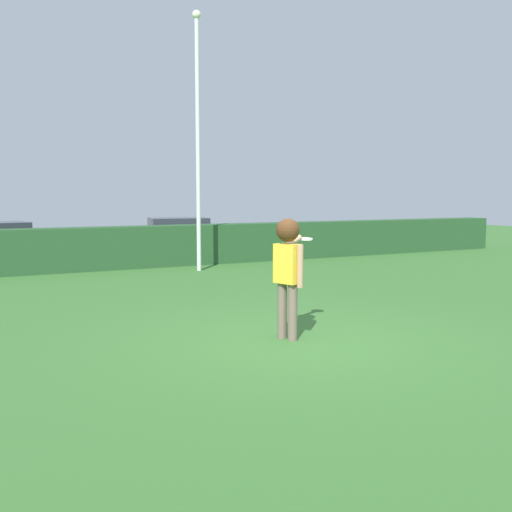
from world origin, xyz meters
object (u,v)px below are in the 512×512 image
at_px(frisbee, 305,239).
at_px(parked_car_red, 179,232).
at_px(person, 288,262).
at_px(lamppost, 198,131).

height_order(frisbee, parked_car_red, frisbee).
distance_m(person, parked_car_red, 14.79).
distance_m(frisbee, lamppost, 7.96).
xyz_separation_m(frisbee, parked_car_red, (2.93, 13.85, -0.75)).
bearing_deg(person, frisbee, 39.49).
height_order(frisbee, lamppost, lamppost).
relative_size(lamppost, parked_car_red, 1.61).
relative_size(person, parked_car_red, 0.41).
xyz_separation_m(person, lamppost, (1.82, 7.98, 2.74)).
bearing_deg(frisbee, person, -140.51).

